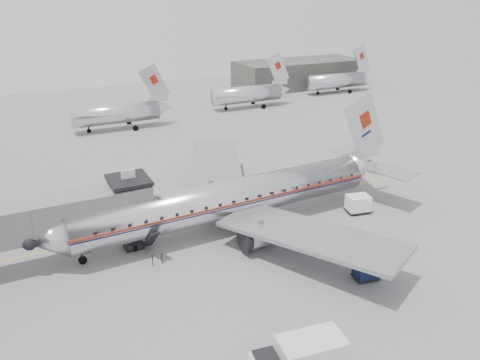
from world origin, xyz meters
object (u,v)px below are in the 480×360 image
object	(u,v)px
airliner	(236,198)
baggage_cart_navy	(366,270)
service_van	(300,359)
ramp_worker	(239,234)
baggage_cart_white	(358,204)

from	to	relation	value
airliner	baggage_cart_navy	distance (m)	13.98
service_van	ramp_worker	world-z (taller)	service_van
baggage_cart_navy	service_van	bearing A→B (deg)	-138.90
airliner	ramp_worker	world-z (taller)	airliner
airliner	baggage_cart_white	xyz separation A→B (m)	(12.52, -2.98, -1.97)
ramp_worker	baggage_cart_white	bearing A→B (deg)	-6.89
baggage_cart_navy	baggage_cart_white	distance (m)	12.20
service_van	baggage_cart_white	distance (m)	23.83
airliner	baggage_cart_navy	world-z (taller)	airliner
airliner	service_van	world-z (taller)	airliner
airliner	ramp_worker	bearing A→B (deg)	-112.29
baggage_cart_navy	ramp_worker	size ratio (longest dim) A/B	1.37
service_van	baggage_cart_white	size ratio (longest dim) A/B	2.19
service_van	baggage_cart_navy	size ratio (longest dim) A/B	2.71
airliner	service_van	distance (m)	19.75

